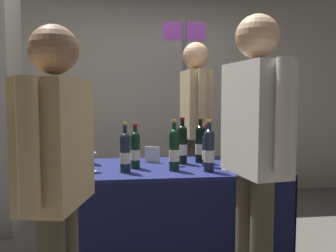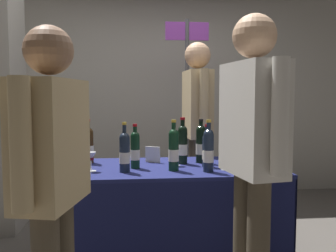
{
  "view_description": "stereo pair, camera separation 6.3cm",
  "coord_description": "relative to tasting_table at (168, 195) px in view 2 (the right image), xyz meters",
  "views": [
    {
      "loc": [
        -0.32,
        -2.62,
        1.25
      ],
      "look_at": [
        0.0,
        0.0,
        1.04
      ],
      "focal_mm": 38.45,
      "sensor_mm": 36.0,
      "label": 1
    },
    {
      "loc": [
        -0.26,
        -2.63,
        1.25
      ],
      "look_at": [
        0.0,
        0.0,
        1.04
      ],
      "focal_mm": 38.45,
      "sensor_mm": 36.0,
      "label": 2
    }
  ],
  "objects": [
    {
      "name": "vendor_presenter",
      "position": [
        0.34,
        0.67,
        0.54
      ],
      "size": [
        0.24,
        0.58,
        1.75
      ],
      "rotation": [
        0.0,
        0.0,
        -1.52
      ],
      "color": "#4C4233",
      "rests_on": "ground_plane"
    },
    {
      "name": "display_bottle_3",
      "position": [
        -0.24,
        -0.05,
        0.36
      ],
      "size": [
        0.07,
        0.07,
        0.32
      ],
      "color": "black",
      "rests_on": "tasting_table"
    },
    {
      "name": "featured_wine_bottle",
      "position": [
        0.02,
        -0.16,
        0.37
      ],
      "size": [
        0.07,
        0.07,
        0.36
      ],
      "color": "black",
      "rests_on": "tasting_table"
    },
    {
      "name": "taster_foreground_left",
      "position": [
        -0.62,
        -1.02,
        0.41
      ],
      "size": [
        0.29,
        0.57,
        1.56
      ],
      "rotation": [
        0.0,
        0.0,
        1.35
      ],
      "color": "#4C4233",
      "rests_on": "ground_plane"
    },
    {
      "name": "wine_glass_near_vendor",
      "position": [
        0.06,
        0.02,
        0.32
      ],
      "size": [
        0.07,
        0.07,
        0.14
      ],
      "color": "silver",
      "rests_on": "tasting_table"
    },
    {
      "name": "display_bottle_5",
      "position": [
        0.26,
        -0.23,
        0.37
      ],
      "size": [
        0.07,
        0.07,
        0.36
      ],
      "color": "#192333",
      "rests_on": "tasting_table"
    },
    {
      "name": "display_bottle_4",
      "position": [
        0.28,
        -0.05,
        0.35
      ],
      "size": [
        0.07,
        0.07,
        0.31
      ],
      "color": "#192333",
      "rests_on": "tasting_table"
    },
    {
      "name": "display_bottle_8",
      "position": [
        -0.6,
        0.19,
        0.36
      ],
      "size": [
        0.08,
        0.08,
        0.34
      ],
      "color": "#38230F",
      "rests_on": "tasting_table"
    },
    {
      "name": "back_partition",
      "position": [
        0.0,
        2.02,
        0.9
      ],
      "size": [
        5.93,
        0.12,
        2.83
      ],
      "primitive_type": "cube",
      "color": "#9E998E",
      "rests_on": "ground_plane"
    },
    {
      "name": "tasting_table",
      "position": [
        0.0,
        0.0,
        0.0
      ],
      "size": [
        1.63,
        0.8,
        0.74
      ],
      "color": "#191E51",
      "rests_on": "ground_plane"
    },
    {
      "name": "brochure_stand",
      "position": [
        -0.1,
        0.16,
        0.28
      ],
      "size": [
        0.12,
        0.07,
        0.13
      ],
      "primitive_type": "cube",
      "rotation": [
        0.06,
        0.0,
        5.82
      ],
      "color": "silver",
      "rests_on": "tasting_table"
    },
    {
      "name": "display_bottle_7",
      "position": [
        -0.32,
        -0.18,
        0.36
      ],
      "size": [
        0.07,
        0.07,
        0.34
      ],
      "color": "#192333",
      "rests_on": "tasting_table"
    },
    {
      "name": "display_bottle_2",
      "position": [
        0.27,
        0.12,
        0.37
      ],
      "size": [
        0.08,
        0.08,
        0.34
      ],
      "color": "black",
      "rests_on": "tasting_table"
    },
    {
      "name": "display_bottle_1",
      "position": [
        0.7,
        -0.27,
        0.35
      ],
      "size": [
        0.07,
        0.07,
        0.31
      ],
      "color": "#38230F",
      "rests_on": "tasting_table"
    },
    {
      "name": "wine_glass_near_taster",
      "position": [
        -0.55,
        -0.13,
        0.32
      ],
      "size": [
        0.07,
        0.07,
        0.13
      ],
      "color": "silver",
      "rests_on": "tasting_table"
    },
    {
      "name": "display_bottle_6",
      "position": [
        -0.68,
        -0.07,
        0.36
      ],
      "size": [
        0.08,
        0.08,
        0.34
      ],
      "color": "#192333",
      "rests_on": "tasting_table"
    },
    {
      "name": "wine_glass_mid",
      "position": [
        0.39,
        -0.17,
        0.33
      ],
      "size": [
        0.07,
        0.07,
        0.14
      ],
      "color": "silver",
      "rests_on": "tasting_table"
    },
    {
      "name": "taster_foreground_right",
      "position": [
        0.37,
        -0.78,
        0.49
      ],
      "size": [
        0.27,
        0.58,
        1.68
      ],
      "rotation": [
        0.0,
        0.0,
        1.73
      ],
      "color": "#4C4233",
      "rests_on": "ground_plane"
    },
    {
      "name": "display_bottle_0",
      "position": [
        0.12,
        0.09,
        0.37
      ],
      "size": [
        0.08,
        0.08,
        0.36
      ],
      "color": "black",
      "rests_on": "tasting_table"
    },
    {
      "name": "booth_signpost",
      "position": [
        0.31,
        1.12,
        0.74
      ],
      "size": [
        0.45,
        0.04,
        2.05
      ],
      "color": "#47474C",
      "rests_on": "ground_plane"
    }
  ]
}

